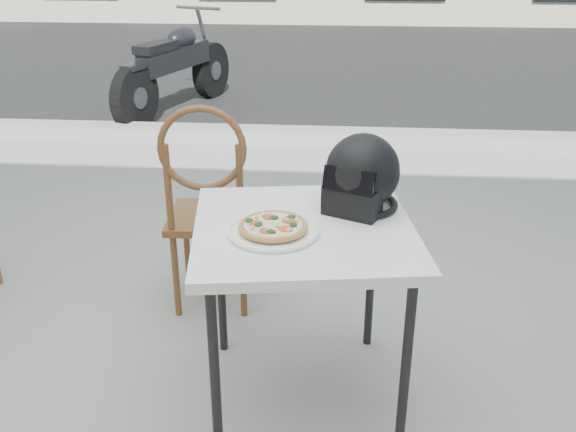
# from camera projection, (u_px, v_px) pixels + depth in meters

# --- Properties ---
(ground) EXTENTS (80.00, 80.00, 0.00)m
(ground) POSITION_uv_depth(u_px,v_px,m) (239.00, 321.00, 3.20)
(ground) COLOR #9C9994
(ground) RESTS_ON ground
(street_asphalt) EXTENTS (30.00, 8.00, 0.00)m
(street_asphalt) POSITION_uv_depth(u_px,v_px,m) (310.00, 61.00, 9.57)
(street_asphalt) COLOR black
(street_asphalt) RESTS_ON ground
(curb) EXTENTS (30.00, 0.25, 0.12)m
(curb) POSITION_uv_depth(u_px,v_px,m) (288.00, 135.00, 5.91)
(curb) COLOR gray
(curb) RESTS_ON ground
(cafe_table_main) EXTENTS (0.93, 0.93, 0.78)m
(cafe_table_main) POSITION_uv_depth(u_px,v_px,m) (304.00, 242.00, 2.42)
(cafe_table_main) COLOR white
(cafe_table_main) RESTS_ON ground
(plate) EXTENTS (0.41, 0.41, 0.02)m
(plate) POSITION_uv_depth(u_px,v_px,m) (273.00, 231.00, 2.32)
(plate) COLOR white
(plate) RESTS_ON cafe_table_main
(pizza) EXTENTS (0.33, 0.33, 0.03)m
(pizza) POSITION_uv_depth(u_px,v_px,m) (273.00, 226.00, 2.32)
(pizza) COLOR #C78D48
(pizza) RESTS_ON plate
(helmet) EXTENTS (0.39, 0.40, 0.30)m
(helmet) POSITION_uv_depth(u_px,v_px,m) (361.00, 176.00, 2.49)
(helmet) COLOR black
(helmet) RESTS_ON cafe_table_main
(cafe_chair_main) EXTENTS (0.44, 0.44, 1.09)m
(cafe_chair_main) POSITION_uv_depth(u_px,v_px,m) (208.00, 198.00, 3.09)
(cafe_chair_main) COLOR brown
(cafe_chair_main) RESTS_ON ground
(motorcycle) EXTENTS (0.83, 2.01, 1.04)m
(motorcycle) POSITION_uv_depth(u_px,v_px,m) (176.00, 69.00, 6.73)
(motorcycle) COLOR black
(motorcycle) RESTS_ON street_asphalt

